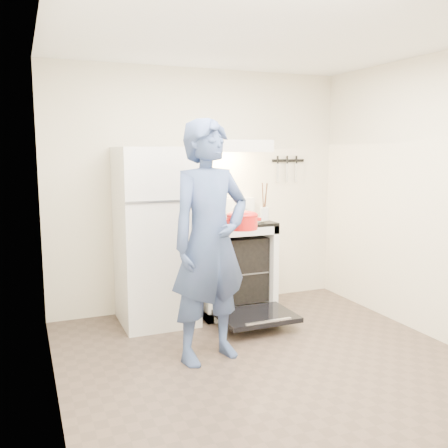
{
  "coord_description": "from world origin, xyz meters",
  "views": [
    {
      "loc": [
        -1.76,
        -3.17,
        1.68
      ],
      "look_at": [
        -0.05,
        1.0,
        1.0
      ],
      "focal_mm": 40.0,
      "sensor_mm": 36.0,
      "label": 1
    }
  ],
  "objects_px": {
    "refrigerator": "(155,236)",
    "person": "(210,242)",
    "dutch_oven": "(242,222)",
    "tea_kettle": "(202,207)",
    "stove_body": "(232,267)"
  },
  "relations": [
    {
      "from": "person",
      "to": "dutch_oven",
      "type": "relative_size",
      "value": 5.72
    },
    {
      "from": "stove_body",
      "to": "dutch_oven",
      "type": "distance_m",
      "value": 1.07
    },
    {
      "from": "refrigerator",
      "to": "dutch_oven",
      "type": "distance_m",
      "value": 1.0
    },
    {
      "from": "stove_body",
      "to": "tea_kettle",
      "type": "height_order",
      "value": "tea_kettle"
    },
    {
      "from": "refrigerator",
      "to": "tea_kettle",
      "type": "distance_m",
      "value": 0.61
    },
    {
      "from": "refrigerator",
      "to": "dutch_oven",
      "type": "relative_size",
      "value": 5.09
    },
    {
      "from": "stove_body",
      "to": "tea_kettle",
      "type": "bearing_deg",
      "value": 151.35
    },
    {
      "from": "refrigerator",
      "to": "dutch_oven",
      "type": "height_order",
      "value": "refrigerator"
    },
    {
      "from": "stove_body",
      "to": "dutch_oven",
      "type": "bearing_deg",
      "value": -107.41
    },
    {
      "from": "refrigerator",
      "to": "person",
      "type": "distance_m",
      "value": 1.04
    },
    {
      "from": "tea_kettle",
      "to": "dutch_oven",
      "type": "xyz_separation_m",
      "value": [
        0.01,
        -0.99,
        -0.02
      ]
    },
    {
      "from": "tea_kettle",
      "to": "refrigerator",
      "type": "bearing_deg",
      "value": -162.12
    },
    {
      "from": "tea_kettle",
      "to": "person",
      "type": "relative_size",
      "value": 0.14
    },
    {
      "from": "refrigerator",
      "to": "person",
      "type": "xyz_separation_m",
      "value": [
        0.17,
        -1.02,
        0.11
      ]
    },
    {
      "from": "stove_body",
      "to": "tea_kettle",
      "type": "distance_m",
      "value": 0.7
    }
  ]
}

